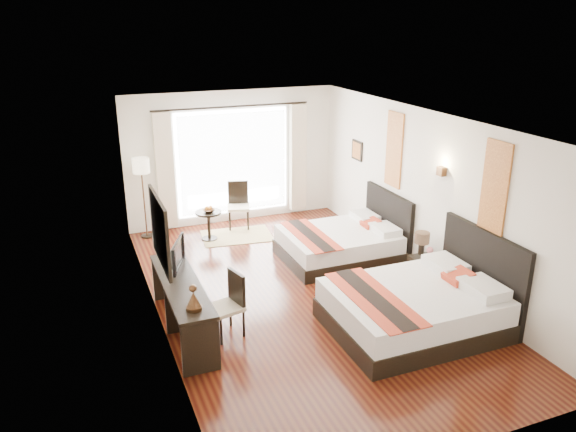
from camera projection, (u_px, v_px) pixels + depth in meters
name	position (u px, v px, depth m)	size (l,w,h in m)	color
floor	(302.00, 294.00, 9.02)	(4.50, 7.50, 0.01)	#340E09
ceiling	(303.00, 121.00, 8.08)	(4.50, 7.50, 0.02)	white
wall_headboard	(426.00, 195.00, 9.33)	(0.01, 7.50, 2.80)	silver
wall_desk	(154.00, 232.00, 7.76)	(0.01, 7.50, 2.80)	silver
wall_window	(233.00, 158.00, 11.82)	(4.50, 0.01, 2.80)	silver
wall_entry	(460.00, 333.00, 5.27)	(4.50, 0.01, 2.80)	silver
window_glass	(233.00, 162.00, 11.84)	(2.40, 0.02, 2.20)	white
sheer_curtain	(234.00, 163.00, 11.79)	(2.30, 0.02, 2.10)	white
drape_left	(165.00, 171.00, 11.25)	(0.35, 0.14, 2.35)	beige
drape_right	(298.00, 158.00, 12.27)	(0.35, 0.14, 2.35)	beige
art_panel_near	(495.00, 189.00, 7.78)	(0.03, 0.50, 1.35)	brown
art_panel_far	(394.00, 150.00, 10.05)	(0.03, 0.50, 1.35)	brown
wall_sconce	(441.00, 171.00, 8.78)	(0.10, 0.14, 0.14)	#3F2816
mirror_frame	(160.00, 231.00, 7.36)	(0.04, 1.25, 0.95)	black
mirror_glass	(162.00, 231.00, 7.37)	(0.01, 1.12, 0.82)	white
bed_near	(419.00, 306.00, 7.94)	(2.35, 1.83, 1.33)	black
bed_far	(343.00, 242.00, 10.27)	(2.07, 1.61, 1.17)	black
nightstand	(424.00, 271.00, 9.29)	(0.38, 0.47, 0.45)	black
table_lamp	(422.00, 239.00, 9.18)	(0.24, 0.24, 0.39)	black
vase	(429.00, 254.00, 9.09)	(0.13, 0.13, 0.13)	black
console_desk	(183.00, 307.00, 7.84)	(0.50, 2.20, 0.76)	black
television	(174.00, 254.00, 8.13)	(0.72, 0.09, 0.41)	black
bronze_figurine	(193.00, 299.00, 6.95)	(0.20, 0.20, 0.30)	#3F2816
desk_chair	(227.00, 317.00, 7.78)	(0.52, 0.52, 0.91)	beige
floor_lamp	(141.00, 171.00, 10.89)	(0.33, 0.33, 1.62)	black
side_table	(209.00, 226.00, 11.12)	(0.51, 0.51, 0.59)	black
fruit_bowl	(209.00, 211.00, 10.99)	(0.23, 0.23, 0.06)	#4A2B1A
window_chair	(239.00, 214.00, 11.77)	(0.56, 0.56, 0.97)	beige
jute_rug	(237.00, 236.00, 11.38)	(1.38, 0.94, 0.01)	tan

